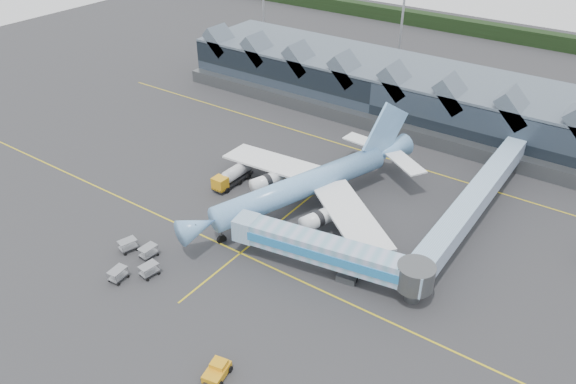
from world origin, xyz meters
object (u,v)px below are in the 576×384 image
Objects in this scene: pushback_tug at (217,371)px; main_airliner at (310,183)px; fuel_truck at (233,175)px; jet_bridge at (340,255)px.

main_airliner is at bearing 95.24° from pushback_tug.
pushback_tug is (9.98, -32.88, -3.30)m from main_airliner.
main_airliner is 14.08m from fuel_truck.
fuel_truck reaches higher than pushback_tug.
jet_bridge is 28.18m from fuel_truck.
main_airliner reaches higher than pushback_tug.
main_airliner is 4.74× the size of fuel_truck.
main_airliner is at bearing 126.80° from jet_bridge.
main_airliner is 1.54× the size of jet_bridge.
fuel_truck is at bearing 149.13° from jet_bridge.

